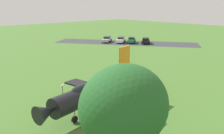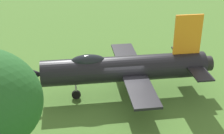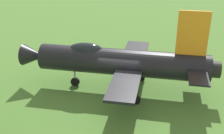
% 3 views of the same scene
% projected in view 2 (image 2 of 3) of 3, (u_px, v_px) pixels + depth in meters
% --- Properties ---
extents(ground_plane, '(200.00, 200.00, 0.00)m').
position_uv_depth(ground_plane, '(124.00, 95.00, 22.21)').
color(ground_plane, '#47722D').
extents(display_jet, '(12.72, 9.19, 5.50)m').
position_uv_depth(display_jet, '(119.00, 68.00, 21.24)').
color(display_jet, black).
rests_on(display_jet, ground_plane).
extents(info_plaque, '(0.65, 0.72, 1.14)m').
position_uv_depth(info_plaque, '(119.00, 49.00, 27.14)').
color(info_plaque, '#333333').
rests_on(info_plaque, ground_plane).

